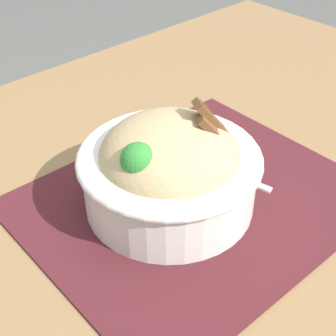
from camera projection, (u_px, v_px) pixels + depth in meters
table at (190, 234)px, 0.65m from camera, size 1.18×0.82×0.74m
placemat at (194, 200)px, 0.59m from camera, size 0.39×0.32×0.00m
bowl at (168, 167)px, 0.56m from camera, size 0.22×0.22×0.13m
fork at (218, 169)px, 0.64m from camera, size 0.04×0.13×0.00m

